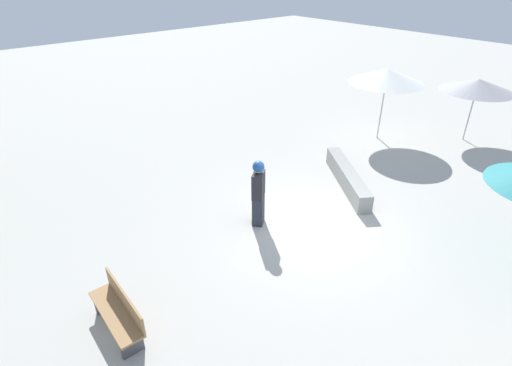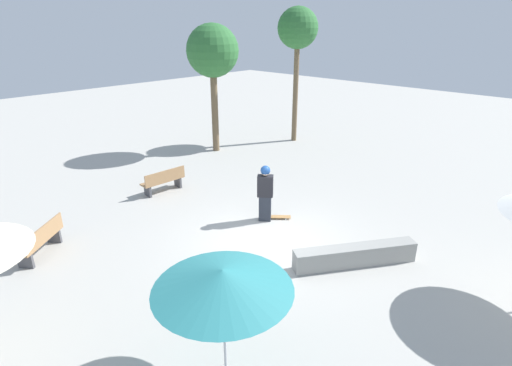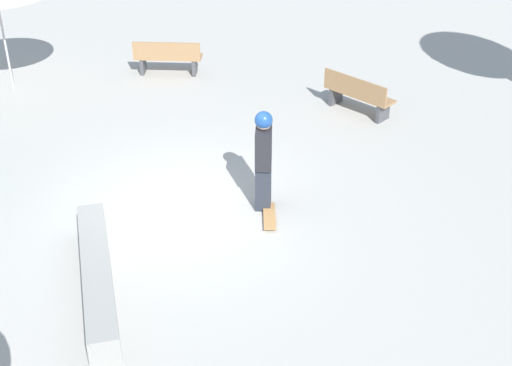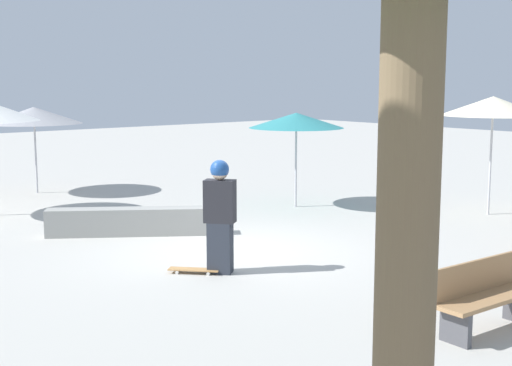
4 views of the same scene
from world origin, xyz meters
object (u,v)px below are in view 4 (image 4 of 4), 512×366
(bench_far, at_px, (485,297))
(shade_umbrella_grey, at_px, (34,115))
(skateboard, at_px, (194,270))
(shade_umbrella_cream, at_px, (493,106))
(skater_main, at_px, (220,212))
(concrete_ledge, at_px, (129,222))
(shade_umbrella_teal, at_px, (296,120))

(bench_far, xyz_separation_m, shade_umbrella_grey, (-13.55, 0.07, 1.63))
(skateboard, bearing_deg, shade_umbrella_cream, -133.23)
(skater_main, xyz_separation_m, shade_umbrella_cream, (-0.08, 7.53, 1.46))
(skater_main, bearing_deg, skateboard, 17.19)
(concrete_ledge, xyz_separation_m, shade_umbrella_cream, (3.23, 7.27, 2.15))
(shade_umbrella_grey, bearing_deg, bench_far, -0.29)
(concrete_ledge, relative_size, shade_umbrella_teal, 1.27)
(concrete_ledge, height_order, shade_umbrella_cream, shade_umbrella_cream)
(concrete_ledge, bearing_deg, skater_main, -4.50)
(shade_umbrella_teal, xyz_separation_m, shade_umbrella_cream, (3.46, 2.68, 0.37))
(skateboard, distance_m, concrete_ledge, 3.13)
(shade_umbrella_teal, bearing_deg, bench_far, -27.43)
(skateboard, relative_size, bench_far, 0.45)
(bench_far, distance_m, shade_umbrella_grey, 13.65)
(bench_far, bearing_deg, skater_main, -75.34)
(skater_main, relative_size, concrete_ledge, 0.63)
(concrete_ledge, distance_m, shade_umbrella_cream, 8.24)
(skater_main, distance_m, skateboard, 0.99)
(shade_umbrella_teal, distance_m, shade_umbrella_cream, 4.39)
(concrete_ledge, height_order, bench_far, bench_far)
(skateboard, distance_m, shade_umbrella_cream, 8.22)
(skater_main, height_order, shade_umbrella_cream, shade_umbrella_cream)
(bench_far, height_order, shade_umbrella_teal, shade_umbrella_teal)
(concrete_ledge, bearing_deg, skateboard, -11.08)
(concrete_ledge, bearing_deg, shade_umbrella_teal, 92.87)
(bench_far, height_order, shade_umbrella_grey, shade_umbrella_grey)
(bench_far, bearing_deg, shade_umbrella_teal, -114.95)
(skateboard, xyz_separation_m, shade_umbrella_grey, (-9.21, 1.30, 2.00))
(skater_main, distance_m, shade_umbrella_cream, 7.67)
(bench_far, bearing_deg, shade_umbrella_cream, -145.30)
(skateboard, xyz_separation_m, shade_umbrella_teal, (-3.30, 5.20, 1.99))
(bench_far, relative_size, shade_umbrella_teal, 0.73)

